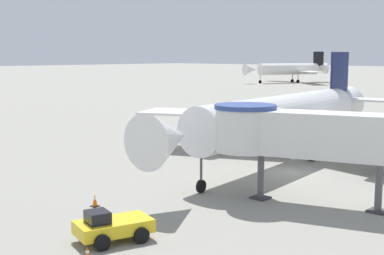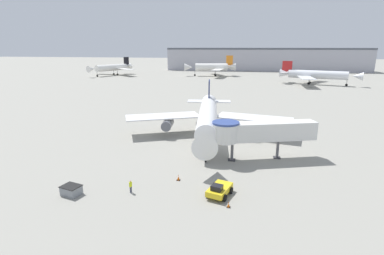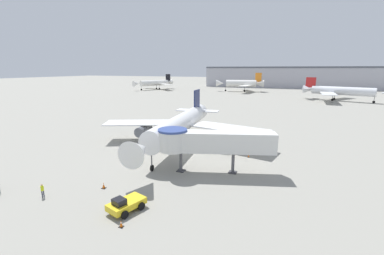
# 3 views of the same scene
# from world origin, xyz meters

# --- Properties ---
(ground_plane) EXTENTS (800.00, 800.00, 0.00)m
(ground_plane) POSITION_xyz_m (0.00, 0.00, 0.00)
(ground_plane) COLOR gray
(main_airplane) EXTENTS (33.40, 33.90, 9.76)m
(main_airplane) POSITION_xyz_m (-2.46, 2.87, 4.13)
(main_airplane) COLOR white
(main_airplane) RESTS_ON ground_plane
(jet_bridge) EXTENTS (15.99, 7.66, 6.23)m
(jet_bridge) POSITION_xyz_m (6.37, -7.07, 4.55)
(jet_bridge) COLOR silver
(jet_bridge) RESTS_ON ground_plane
(pushback_tug_yellow) EXTENTS (3.17, 4.24, 1.69)m
(pushback_tug_yellow) POSITION_xyz_m (1.93, -20.05, 0.78)
(pushback_tug_yellow) COLOR yellow
(pushback_tug_yellow) RESTS_ON ground_plane
(traffic_cone_apron_front) EXTENTS (0.41, 0.41, 0.68)m
(traffic_cone_apron_front) POSITION_xyz_m (3.21, -22.53, 0.33)
(traffic_cone_apron_front) COLOR black
(traffic_cone_apron_front) RESTS_ON ground_plane
(traffic_cone_near_nose) EXTENTS (0.48, 0.48, 0.79)m
(traffic_cone_near_nose) POSITION_xyz_m (-3.78, -16.79, 0.38)
(traffic_cone_near_nose) COLOR black
(traffic_cone_near_nose) RESTS_ON ground_plane
(background_jet_black_tail) EXTENTS (31.06, 31.18, 10.57)m
(background_jet_black_tail) POSITION_xyz_m (-75.91, 120.51, 4.64)
(background_jet_black_tail) COLOR white
(background_jet_black_tail) RESTS_ON ground_plane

